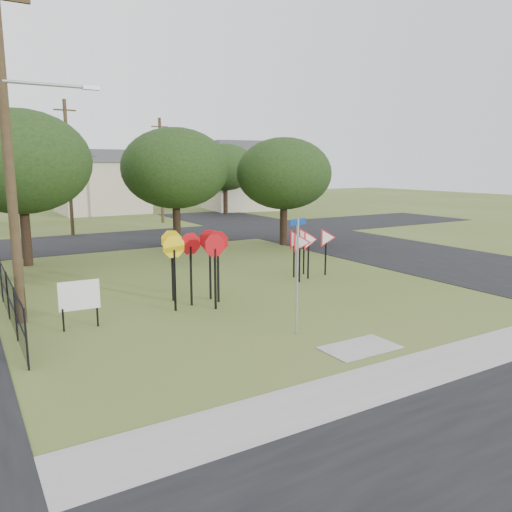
% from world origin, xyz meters
% --- Properties ---
extents(ground, '(140.00, 140.00, 0.00)m').
position_xyz_m(ground, '(0.00, 0.00, 0.00)').
color(ground, '#465A21').
extents(sidewalk, '(30.00, 1.60, 0.02)m').
position_xyz_m(sidewalk, '(0.00, -4.20, 0.01)').
color(sidewalk, gray).
rests_on(sidewalk, ground).
extents(planting_strip, '(30.00, 0.80, 0.02)m').
position_xyz_m(planting_strip, '(0.00, -5.40, 0.01)').
color(planting_strip, '#465A21').
rests_on(planting_strip, ground).
extents(street_right, '(8.00, 50.00, 0.02)m').
position_xyz_m(street_right, '(12.00, 10.00, 0.01)').
color(street_right, black).
rests_on(street_right, ground).
extents(street_far, '(60.00, 8.00, 0.02)m').
position_xyz_m(street_far, '(0.00, 20.00, 0.01)').
color(street_far, black).
rests_on(street_far, ground).
extents(curb_pad, '(2.00, 1.20, 0.02)m').
position_xyz_m(curb_pad, '(0.00, -2.40, 0.01)').
color(curb_pad, gray).
rests_on(curb_pad, ground).
extents(street_name_sign, '(0.66, 0.20, 3.27)m').
position_xyz_m(street_name_sign, '(-0.78, -0.63, 1.86)').
color(street_name_sign, '#989CA1').
rests_on(street_name_sign, ground).
extents(stop_sign_cluster, '(2.45, 2.02, 2.51)m').
position_xyz_m(stop_sign_cluster, '(-1.89, 3.63, 1.86)').
color(stop_sign_cluster, black).
rests_on(stop_sign_cluster, ground).
extents(yield_sign_cluster, '(2.63, 1.71, 2.10)m').
position_xyz_m(yield_sign_cluster, '(3.82, 5.09, 1.56)').
color(yield_sign_cluster, black).
rests_on(yield_sign_cluster, ground).
extents(info_board, '(1.15, 0.11, 1.44)m').
position_xyz_m(info_board, '(-5.90, 2.97, 0.96)').
color(info_board, black).
rests_on(info_board, ground).
extents(utility_pole_main, '(3.55, 0.33, 10.00)m').
position_xyz_m(utility_pole_main, '(-7.24, 4.50, 5.21)').
color(utility_pole_main, '#4A3922').
rests_on(utility_pole_main, ground).
extents(far_pole_a, '(1.40, 0.24, 9.00)m').
position_xyz_m(far_pole_a, '(-2.00, 24.00, 4.60)').
color(far_pole_a, '#4A3922').
rests_on(far_pole_a, ground).
extents(far_pole_b, '(1.40, 0.24, 8.50)m').
position_xyz_m(far_pole_b, '(6.00, 28.00, 4.35)').
color(far_pole_b, '#4A3922').
rests_on(far_pole_b, ground).
extents(fence_run, '(0.05, 11.55, 1.50)m').
position_xyz_m(fence_run, '(-7.60, 6.25, 0.78)').
color(fence_run, black).
rests_on(fence_run, ground).
extents(house_mid, '(8.40, 8.40, 6.20)m').
position_xyz_m(house_mid, '(4.00, 40.00, 3.15)').
color(house_mid, beige).
rests_on(house_mid, ground).
extents(house_right, '(8.30, 8.30, 7.20)m').
position_xyz_m(house_right, '(18.00, 36.00, 3.65)').
color(house_right, beige).
rests_on(house_right, ground).
extents(tree_near_left, '(6.40, 6.40, 7.27)m').
position_xyz_m(tree_near_left, '(-6.00, 14.00, 4.86)').
color(tree_near_left, black).
rests_on(tree_near_left, ground).
extents(tree_near_mid, '(6.00, 6.00, 6.80)m').
position_xyz_m(tree_near_mid, '(2.00, 15.00, 4.54)').
color(tree_near_mid, black).
rests_on(tree_near_mid, ground).
extents(tree_near_right, '(5.60, 5.60, 6.33)m').
position_xyz_m(tree_near_right, '(8.00, 13.00, 4.22)').
color(tree_near_right, black).
rests_on(tree_near_right, ground).
extents(tree_far_right, '(6.00, 6.00, 6.80)m').
position_xyz_m(tree_far_right, '(14.00, 32.00, 4.54)').
color(tree_far_right, black).
rests_on(tree_far_right, ground).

